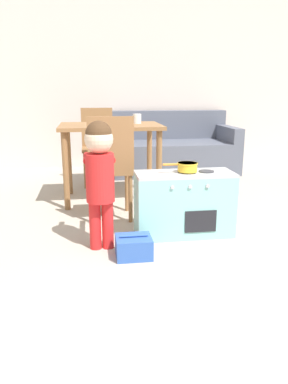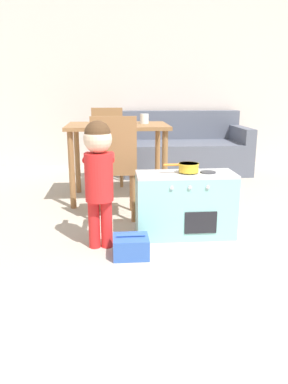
{
  "view_description": "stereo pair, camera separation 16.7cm",
  "coord_description": "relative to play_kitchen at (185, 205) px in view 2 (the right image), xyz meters",
  "views": [
    {
      "loc": [
        -0.8,
        -1.74,
        1.09
      ],
      "look_at": [
        -0.41,
        0.9,
        0.37
      ],
      "focal_mm": 35.0,
      "sensor_mm": 36.0,
      "label": 1
    },
    {
      "loc": [
        -0.63,
        -1.75,
        1.09
      ],
      "look_at": [
        -0.41,
        0.9,
        0.37
      ],
      "focal_mm": 35.0,
      "sensor_mm": 36.0,
      "label": 2
    }
  ],
  "objects": [
    {
      "name": "ground_plane",
      "position": [
        0.09,
        -0.96,
        -0.25
      ],
      "size": [
        16.0,
        16.0,
        0.0
      ],
      "primitive_type": "plane",
      "color": "#B2A899"
    },
    {
      "name": "wall_back",
      "position": [
        0.09,
        2.9,
        1.05
      ],
      "size": [
        10.0,
        0.06,
        2.6
      ],
      "color": "beige",
      "rests_on": "ground_plane"
    },
    {
      "name": "play_kitchen",
      "position": [
        0.0,
        0.0,
        0.0
      ],
      "size": [
        0.75,
        0.32,
        0.5
      ],
      "color": "#8CD1CC",
      "rests_on": "ground_plane"
    },
    {
      "name": "toy_pot",
      "position": [
        0.02,
        0.0,
        0.29
      ],
      "size": [
        0.27,
        0.15,
        0.07
      ],
      "color": "yellow",
      "rests_on": "play_kitchen"
    },
    {
      "name": "child_figure",
      "position": [
        -0.65,
        -0.18,
        0.34
      ],
      "size": [
        0.22,
        0.36,
        0.91
      ],
      "color": "red",
      "rests_on": "ground_plane"
    },
    {
      "name": "toy_basket",
      "position": [
        -0.44,
        -0.36,
        -0.18
      ],
      "size": [
        0.24,
        0.21,
        0.16
      ],
      "color": "#335BB2",
      "rests_on": "ground_plane"
    },
    {
      "name": "dining_table",
      "position": [
        -0.5,
        1.07,
        0.4
      ],
      "size": [
        1.0,
        0.7,
        0.77
      ],
      "color": "olive",
      "rests_on": "ground_plane"
    },
    {
      "name": "dining_chair_near",
      "position": [
        -0.54,
        0.43,
        0.23
      ],
      "size": [
        0.37,
        0.37,
        0.9
      ],
      "color": "olive",
      "rests_on": "ground_plane"
    },
    {
      "name": "dining_chair_far",
      "position": [
        -0.61,
        1.79,
        0.23
      ],
      "size": [
        0.37,
        0.37,
        0.9
      ],
      "rotation": [
        0.0,
        0.0,
        3.14
      ],
      "color": "olive",
      "rests_on": "ground_plane"
    },
    {
      "name": "couch",
      "position": [
        0.43,
        2.41,
        0.05
      ],
      "size": [
        1.69,
        0.92,
        0.82
      ],
      "color": "#565B6B",
      "rests_on": "ground_plane"
    },
    {
      "name": "cup_on_table",
      "position": [
        -0.22,
        1.13,
        0.57
      ],
      "size": [
        0.09,
        0.09,
        0.1
      ],
      "color": "white",
      "rests_on": "dining_table"
    }
  ]
}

